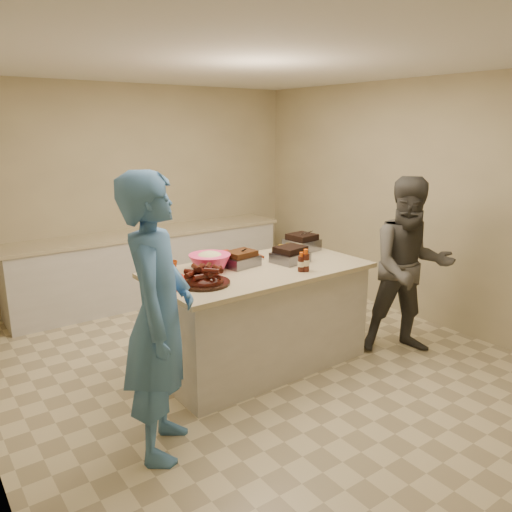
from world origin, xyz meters
TOP-DOWN VIEW (x-y plane):
  - room at (0.00, 0.00)m, footprint 4.50×5.00m
  - back_counter at (0.00, 2.20)m, footprint 3.60×0.64m
  - island at (0.04, -0.10)m, footprint 2.00×1.07m
  - rib_platter at (-0.60, -0.23)m, footprint 0.43×0.43m
  - pulled_pork_tray at (-0.06, 0.04)m, footprint 0.34×0.28m
  - brisket_tray at (0.40, -0.11)m, footprint 0.35×0.31m
  - roasting_pan at (0.79, 0.18)m, footprint 0.32×0.32m
  - coleslaw_bowl at (-0.37, 0.08)m, footprint 0.38×0.38m
  - sausage_plate at (0.17, 0.22)m, footprint 0.31×0.31m
  - mac_cheese_dish at (0.68, 0.18)m, footprint 0.31×0.25m
  - bbq_bottle_a at (0.31, -0.42)m, footprint 0.07×0.07m
  - bbq_bottle_b at (0.27, -0.41)m, footprint 0.06×0.06m
  - mustard_bottle at (-0.10, -0.03)m, footprint 0.04×0.04m
  - sauce_bowl at (-0.05, 0.18)m, footprint 0.15×0.05m
  - plate_stack_large at (-0.80, 0.00)m, footprint 0.28×0.28m
  - plate_stack_small at (-0.85, -0.18)m, footprint 0.18×0.18m
  - plastic_cup at (-0.63, 0.29)m, footprint 0.09×0.09m
  - basket_stack at (-0.13, 0.28)m, footprint 0.22×0.19m
  - guest_blue at (-1.25, -0.75)m, footprint 1.98×1.69m
  - guest_gray at (1.39, -0.72)m, footprint 1.66×1.91m

SIDE VIEW (x-z plane):
  - room at x=0.00m, z-range -1.35..1.35m
  - island at x=0.04m, z-range -0.47..0.47m
  - guest_blue at x=-1.25m, z-range -0.23..0.23m
  - guest_gray at x=1.39m, z-range -0.33..0.33m
  - back_counter at x=0.00m, z-range 0.00..0.90m
  - sauce_bowl at x=-0.05m, z-range 0.87..1.02m
  - rib_platter at x=-0.60m, z-range 0.86..1.03m
  - pulled_pork_tray at x=-0.06m, z-range 0.90..0.99m
  - brisket_tray at x=0.40m, z-range 0.89..0.99m
  - roasting_pan at x=0.79m, z-range 0.88..1.00m
  - sausage_plate at x=0.17m, z-range 0.92..0.96m
  - mac_cheese_dish at x=0.68m, z-range 0.90..0.98m
  - mustard_bottle at x=-0.10m, z-range 0.88..1.00m
  - plate_stack_large at x=-0.80m, z-range 0.92..0.96m
  - plate_stack_small at x=-0.85m, z-range 0.93..0.95m
  - plastic_cup at x=-0.63m, z-range 0.90..0.99m
  - basket_stack at x=-0.13m, z-range 0.89..0.99m
  - coleslaw_bowl at x=-0.37m, z-range 0.81..1.07m
  - bbq_bottle_a at x=0.31m, z-range 0.84..1.04m
  - bbq_bottle_b at x=0.27m, z-range 0.85..1.03m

